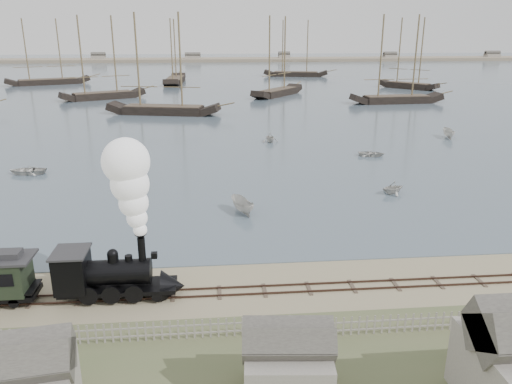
{
  "coord_description": "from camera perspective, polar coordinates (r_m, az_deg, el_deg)",
  "views": [
    {
      "loc": [
        -1.26,
        -31.37,
        16.58
      ],
      "look_at": [
        2.39,
        8.54,
        3.5
      ],
      "focal_mm": 35.0,
      "sensor_mm": 36.0,
      "label": 1
    }
  ],
  "objects": [
    {
      "name": "ground",
      "position": [
        35.51,
        -2.62,
        -9.78
      ],
      "size": [
        600.0,
        600.0,
        0.0
      ],
      "primitive_type": "plane",
      "color": "tan",
      "rests_on": "ground"
    },
    {
      "name": "harbor_water",
      "position": [
        202.06,
        -4.98,
        13.32
      ],
      "size": [
        600.0,
        336.0,
        0.06
      ],
      "primitive_type": "cube",
      "color": "#4C5C6C",
      "rests_on": "ground"
    },
    {
      "name": "rail_track",
      "position": [
        33.73,
        -2.46,
        -11.3
      ],
      "size": [
        120.0,
        1.8,
        0.16
      ],
      "color": "#3B2820",
      "rests_on": "ground"
    },
    {
      "name": "picket_fence_west",
      "position": [
        29.94,
        -15.0,
        -16.25
      ],
      "size": [
        19.0,
        0.1,
        1.2
      ],
      "primitive_type": null,
      "color": "gray",
      "rests_on": "ground"
    },
    {
      "name": "picket_fence_east",
      "position": [
        32.16,
        21.72,
        -14.4
      ],
      "size": [
        15.0,
        0.1,
        1.2
      ],
      "primitive_type": null,
      "color": "gray",
      "rests_on": "ground"
    },
    {
      "name": "far_spit",
      "position": [
        281.86,
        -5.12,
        14.64
      ],
      "size": [
        500.0,
        20.0,
        1.8
      ],
      "primitive_type": "cube",
      "color": "gray",
      "rests_on": "ground"
    },
    {
      "name": "locomotive",
      "position": [
        32.16,
        -14.5,
        -4.33
      ],
      "size": [
        8.08,
        3.02,
        10.08
      ],
      "color": "black",
      "rests_on": "ground"
    },
    {
      "name": "rowboat_1",
      "position": [
        57.64,
        -14.21,
        1.65
      ],
      "size": [
        3.23,
        3.49,
        1.53
      ],
      "primitive_type": "imported",
      "rotation": [
        0.0,
        0.0,
        1.86
      ],
      "color": "beige",
      "rests_on": "harbor_water"
    },
    {
      "name": "rowboat_2",
      "position": [
        47.03,
        -1.61,
        -1.58
      ],
      "size": [
        3.9,
        2.64,
        1.41
      ],
      "primitive_type": "imported",
      "rotation": [
        0.0,
        0.0,
        3.53
      ],
      "color": "beige",
      "rests_on": "harbor_water"
    },
    {
      "name": "rowboat_3",
      "position": [
        70.2,
        13.06,
        4.3
      ],
      "size": [
        3.38,
        4.09,
        0.73
      ],
      "primitive_type": "imported",
      "rotation": [
        0.0,
        0.0,
        1.3
      ],
      "color": "beige",
      "rests_on": "harbor_water"
    },
    {
      "name": "rowboat_4",
      "position": [
        54.44,
        15.37,
        0.51
      ],
      "size": [
        3.02,
        3.24,
        1.39
      ],
      "primitive_type": "imported",
      "rotation": [
        0.0,
        0.0,
        5.05
      ],
      "color": "beige",
      "rests_on": "harbor_water"
    },
    {
      "name": "rowboat_5",
      "position": [
        85.84,
        21.12,
        6.27
      ],
      "size": [
        3.98,
        2.04,
        1.47
      ],
      "primitive_type": "imported",
      "rotation": [
        0.0,
        0.0,
        2.97
      ],
      "color": "beige",
      "rests_on": "harbor_water"
    },
    {
      "name": "rowboat_6",
      "position": [
        65.83,
        -24.66,
        2.26
      ],
      "size": [
        3.25,
        4.41,
        0.88
      ],
      "primitive_type": "imported",
      "rotation": [
        0.0,
        0.0,
        4.66
      ],
      "color": "beige",
      "rests_on": "harbor_water"
    },
    {
      "name": "rowboat_7",
      "position": [
        77.07,
        1.62,
        6.25
      ],
      "size": [
        3.2,
        2.9,
        1.47
      ],
      "primitive_type": "imported",
      "rotation": [
        0.0,
        0.0,
        0.19
      ],
      "color": "beige",
      "rests_on": "harbor_water"
    },
    {
      "name": "schooner_1",
      "position": [
        131.36,
        -17.43,
        14.44
      ],
      "size": [
        20.63,
        13.42,
        20.0
      ],
      "primitive_type": null,
      "rotation": [
        0.0,
        0.0,
        0.46
      ],
      "color": "black",
      "rests_on": "harbor_water"
    },
    {
      "name": "schooner_2",
      "position": [
        104.12,
        -10.81,
        14.18
      ],
      "size": [
        23.63,
        10.29,
        20.0
      ],
      "primitive_type": null,
      "rotation": [
        0.0,
        0.0,
        -0.22
      ],
      "color": "black",
      "rests_on": "harbor_water"
    },
    {
      "name": "schooner_3",
      "position": [
        132.44,
        2.54,
        15.24
      ],
      "size": [
        16.19,
        19.23,
        20.0
      ],
      "primitive_type": null,
      "rotation": [
        0.0,
        0.0,
        0.92
      ],
      "color": "black",
      "rests_on": "harbor_water"
    },
    {
      "name": "schooner_4",
      "position": [
        123.12,
        16.12,
        14.37
      ],
      "size": [
        22.13,
        6.44,
        20.0
      ],
      "primitive_type": null,
      "rotation": [
        0.0,
        0.0,
        0.06
      ],
      "color": "black",
      "rests_on": "harbor_water"
    },
    {
      "name": "schooner_5",
      "position": [
        155.36,
        17.32,
        14.89
      ],
      "size": [
        14.8,
        16.17,
        20.0
      ],
      "primitive_type": null,
      "rotation": [
        0.0,
        0.0,
        -0.86
      ],
      "color": "black",
      "rests_on": "harbor_water"
    },
    {
      "name": "schooner_6",
      "position": [
        173.33,
        -23.03,
        14.55
      ],
      "size": [
        25.38,
        14.71,
        20.0
      ],
      "primitive_type": null,
      "rotation": [
        0.0,
        0.0,
        0.38
      ],
      "color": "black",
      "rests_on": "harbor_water"
    },
    {
      "name": "schooner_7",
      "position": [
        166.71,
        -9.41,
        15.61
      ],
      "size": [
        6.78,
        24.63,
        20.0
      ],
      "primitive_type": null,
      "rotation": [
        0.0,
        0.0,
        1.52
      ],
      "color": "black",
      "rests_on": "harbor_water"
    },
    {
      "name": "schooner_8",
      "position": [
        189.38,
        4.62,
        16.05
      ],
      "size": [
        23.93,
        10.48,
        20.0
      ],
      "primitive_type": null,
      "rotation": [
        0.0,
        0.0,
        -0.23
      ],
      "color": "black",
      "rests_on": "harbor_water"
    }
  ]
}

